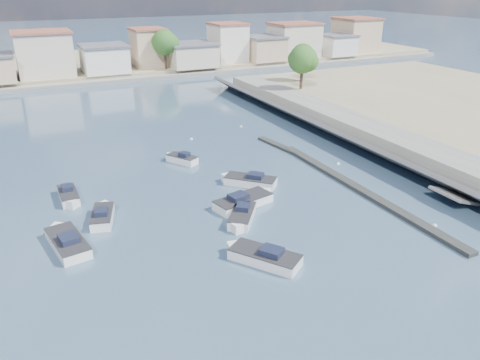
# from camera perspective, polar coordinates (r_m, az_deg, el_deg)

# --- Properties ---
(ground) EXTENTS (400.00, 400.00, 0.00)m
(ground) POSITION_cam_1_polar(r_m,az_deg,el_deg) (67.79, -6.79, 7.19)
(ground) COLOR #304A61
(ground) RESTS_ON ground
(seawall_walkway) EXTENTS (5.00, 90.00, 1.80)m
(seawall_walkway) POSITION_cam_1_polar(r_m,az_deg,el_deg) (55.40, 21.66, 2.96)
(seawall_walkway) COLOR slate
(seawall_walkway) RESTS_ON ground
(breakwater) EXTENTS (2.00, 31.02, 0.35)m
(breakwater) POSITION_cam_1_polar(r_m,az_deg,el_deg) (47.91, 12.17, 0.12)
(breakwater) COLOR black
(breakwater) RESTS_ON ground
(far_shore_land) EXTENTS (160.00, 40.00, 1.40)m
(far_shore_land) POSITION_cam_1_polar(r_m,az_deg,el_deg) (117.04, -15.53, 13.65)
(far_shore_land) COLOR gray
(far_shore_land) RESTS_ON ground
(far_shore_quay) EXTENTS (160.00, 2.50, 0.80)m
(far_shore_quay) POSITION_cam_1_polar(r_m,az_deg,el_deg) (96.81, -13.03, 11.85)
(far_shore_quay) COLOR slate
(far_shore_quay) RESTS_ON ground
(far_town) EXTENTS (113.01, 12.80, 8.35)m
(far_town) POSITION_cam_1_polar(r_m,az_deg,el_deg) (104.51, -8.15, 15.53)
(far_town) COLOR beige
(far_town) RESTS_ON far_shore_land
(shore_trees) EXTENTS (74.56, 38.32, 7.92)m
(shore_trees) POSITION_cam_1_polar(r_m,az_deg,el_deg) (95.31, -7.89, 15.60)
(shore_trees) COLOR #38281E
(shore_trees) RESTS_ON ground
(motorboat_a) EXTENTS (4.57, 5.30, 1.48)m
(motorboat_a) POSITION_cam_1_polar(r_m,az_deg,el_deg) (33.81, 2.62, -9.31)
(motorboat_a) COLOR white
(motorboat_a) RESTS_ON ground
(motorboat_b) EXTENTS (2.67, 4.53, 1.48)m
(motorboat_b) POSITION_cam_1_polar(r_m,az_deg,el_deg) (40.87, -16.38, -4.20)
(motorboat_b) COLOR white
(motorboat_b) RESTS_ON ground
(motorboat_c) EXTENTS (4.90, 4.83, 1.48)m
(motorboat_c) POSITION_cam_1_polar(r_m,az_deg,el_deg) (45.86, 0.97, -0.12)
(motorboat_c) COLOR white
(motorboat_c) RESTS_ON ground
(motorboat_d) EXTENTS (3.86, 4.35, 1.48)m
(motorboat_d) POSITION_cam_1_polar(r_m,az_deg,el_deg) (38.91, 0.21, -4.61)
(motorboat_d) COLOR white
(motorboat_d) RESTS_ON ground
(motorboat_e) EXTENTS (2.92, 5.93, 1.48)m
(motorboat_e) POSITION_cam_1_polar(r_m,az_deg,el_deg) (37.87, -20.38, -7.06)
(motorboat_e) COLOR white
(motorboat_e) RESTS_ON ground
(motorboat_f) EXTENTS (3.04, 3.71, 1.48)m
(motorboat_f) POSITION_cam_1_polar(r_m,az_deg,el_deg) (51.88, -7.23, 2.54)
(motorboat_f) COLOR white
(motorboat_f) RESTS_ON ground
(motorboat_g) EXTENTS (1.58, 4.45, 1.48)m
(motorboat_g) POSITION_cam_1_polar(r_m,az_deg,el_deg) (45.30, -20.14, -1.94)
(motorboat_g) COLOR white
(motorboat_g) RESTS_ON ground
(motorboat_h) EXTENTS (6.11, 3.25, 1.48)m
(motorboat_h) POSITION_cam_1_polar(r_m,az_deg,el_deg) (41.75, 0.69, -2.57)
(motorboat_h) COLOR white
(motorboat_h) RESTS_ON ground
(mooring_buoys) EXTENTS (14.99, 36.66, 0.36)m
(mooring_buoys) POSITION_cam_1_polar(r_m,az_deg,el_deg) (49.42, 8.61, 0.98)
(mooring_buoys) COLOR white
(mooring_buoys) RESTS_ON ground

